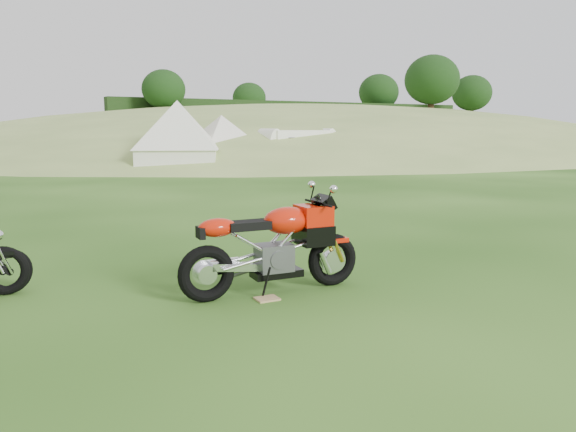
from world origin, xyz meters
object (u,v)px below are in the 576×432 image
tent_mid (178,139)px  tent_right (222,141)px  sport_motorcycle (272,240)px  caravan (297,148)px  plywood_board (267,299)px

tent_mid → tent_right: size_ratio=1.13×
sport_motorcycle → tent_right: 21.35m
tent_mid → caravan: 6.23m
sport_motorcycle → plywood_board: 0.71m
sport_motorcycle → tent_right: size_ratio=0.74×
plywood_board → tent_right: bearing=68.8°
plywood_board → tent_mid: tent_mid is taller
plywood_board → caravan: (11.35, 18.89, 0.93)m
caravan → tent_right: bearing=158.4°
sport_motorcycle → caravan: bearing=63.6°
sport_motorcycle → tent_mid: (4.96, 18.53, 0.81)m
sport_motorcycle → tent_right: (7.63, 19.93, 0.64)m
caravan → plywood_board: bearing=-123.2°
sport_motorcycle → tent_right: bearing=73.5°
sport_motorcycle → caravan: 21.77m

